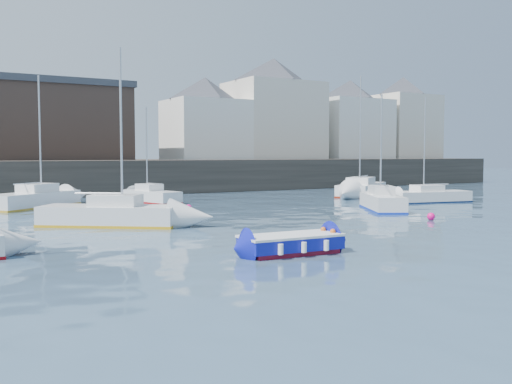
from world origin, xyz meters
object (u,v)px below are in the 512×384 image
sailboat_b (110,215)px  sailboat_c (382,201)px  sailboat_f (151,196)px  blue_dinghy (291,243)px  sailboat_g (362,189)px  buoy_near (335,242)px  buoy_far (188,211)px  buoy_mid (431,220)px  sailboat_h (35,199)px  sailboat_d (430,196)px

sailboat_b → sailboat_c: bearing=-2.9°
sailboat_f → blue_dinghy: bearing=-97.9°
blue_dinghy → sailboat_g: sailboat_g is taller
buoy_near → buoy_far: size_ratio=0.98×
blue_dinghy → sailboat_c: 17.17m
sailboat_b → buoy_near: 11.65m
sailboat_g → buoy_near: 26.82m
sailboat_g → buoy_mid: sailboat_g is taller
sailboat_c → sailboat_h: size_ratio=0.83×
sailboat_d → buoy_far: (-17.82, 3.29, -0.47)m
blue_dinghy → sailboat_h: sailboat_h is taller
sailboat_f → buoy_near: sailboat_f is taller
sailboat_d → buoy_near: 21.32m
sailboat_g → buoy_near: (-18.33, -19.57, -0.57)m
buoy_near → blue_dinghy: bearing=-156.8°
sailboat_f → buoy_mid: size_ratio=16.68×
sailboat_h → buoy_mid: sailboat_h is taller
sailboat_c → sailboat_d: bearing=20.2°
blue_dinghy → sailboat_d: (20.93, 12.85, 0.08)m
sailboat_h → buoy_mid: (17.17, -18.39, -0.57)m
buoy_near → sailboat_c: bearing=39.6°
sailboat_f → sailboat_g: size_ratio=0.69×
buoy_near → sailboat_b: bearing=122.8°
sailboat_b → buoy_near: sailboat_b is taller
sailboat_b → buoy_mid: bearing=-21.7°
blue_dinghy → sailboat_b: sailboat_b is taller
sailboat_f → sailboat_h: sailboat_h is taller
sailboat_h → buoy_near: sailboat_h is taller
sailboat_d → sailboat_h: size_ratio=0.88×
sailboat_f → buoy_mid: 20.46m
sailboat_h → buoy_far: bearing=-41.8°
sailboat_b → buoy_far: sailboat_b is taller
buoy_near → buoy_mid: bearing=20.9°
blue_dinghy → sailboat_h: bearing=101.7°
blue_dinghy → sailboat_c: sailboat_c is taller
blue_dinghy → sailboat_d: size_ratio=0.48×
sailboat_d → buoy_far: 18.12m
buoy_mid → sailboat_f: bearing=116.4°
blue_dinghy → sailboat_f: size_ratio=0.53×
sailboat_f → sailboat_g: (18.11, -2.31, 0.08)m
buoy_far → sailboat_b: bearing=-141.7°
sailboat_f → buoy_far: 7.06m
blue_dinghy → buoy_far: size_ratio=9.01×
sailboat_h → buoy_mid: bearing=-47.0°
sailboat_d → sailboat_h: 27.78m
sailboat_g → buoy_far: (-18.23, -4.73, -0.57)m
sailboat_b → sailboat_g: size_ratio=0.86×
sailboat_c → buoy_far: bearing=151.0°
sailboat_g → buoy_mid: 18.38m
sailboat_b → buoy_near: (6.31, -9.78, -0.57)m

